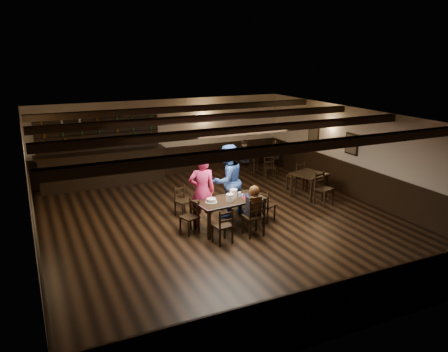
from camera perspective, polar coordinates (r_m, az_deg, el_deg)
name	(u,v)px	position (r m, az deg, el deg)	size (l,w,h in m)	color
ground	(224,223)	(11.39, 0.06, -6.18)	(10.00, 10.00, 0.00)	black
room_shell	(224,157)	(10.88, 0.02, 2.43)	(9.02, 10.02, 2.71)	beige
dining_table	(230,202)	(10.86, 0.74, -3.45)	(1.79, 1.03, 0.75)	black
chair_near_left	(224,224)	(10.04, 0.02, -6.25)	(0.45, 0.43, 0.86)	black
chair_near_right	(255,214)	(10.44, 4.08, -5.01)	(0.46, 0.44, 0.97)	black
chair_end_left	(192,214)	(10.68, -4.23, -4.93)	(0.47, 0.48, 0.84)	black
chair_end_right	(264,203)	(11.37, 5.29, -3.57)	(0.51, 0.52, 0.86)	black
chair_far_pushed	(182,198)	(11.83, -5.56, -2.93)	(0.48, 0.47, 0.81)	black
woman_pink	(202,191)	(10.97, -2.88, -1.98)	(0.67, 0.44, 1.83)	#EC3598
man_blue	(227,181)	(11.55, 0.45, -0.66)	(0.96, 0.75, 1.97)	#214F87
seated_person	(254,203)	(10.40, 3.93, -3.52)	(0.34, 0.51, 0.83)	black
cake	(211,201)	(10.65, -1.67, -3.23)	(0.29, 0.29, 0.09)	white
plate_stack_a	(230,198)	(10.71, 0.76, -2.83)	(0.19, 0.19, 0.18)	white
plate_stack_b	(234,193)	(10.95, 1.27, -2.29)	(0.19, 0.19, 0.22)	white
tea_light	(229,197)	(10.93, 0.69, -2.81)	(0.05, 0.05, 0.06)	#A5A8AD
salt_shaker	(242,196)	(10.96, 2.41, -2.60)	(0.04, 0.04, 0.10)	silver
pepper_shaker	(246,195)	(11.01, 2.89, -2.54)	(0.04, 0.04, 0.10)	#A5A8AD
drink_glass	(239,194)	(11.06, 2.03, -2.39)	(0.07, 0.07, 0.12)	silver
menu_red	(249,197)	(11.01, 3.26, -2.80)	(0.34, 0.24, 0.00)	maroon
menu_blue	(245,195)	(11.17, 2.75, -2.51)	(0.30, 0.21, 0.00)	#101A53
bar_counter	(102,164)	(14.87, -15.61, 1.54)	(4.15, 0.70, 2.20)	black
back_table_a	(309,176)	(13.39, 11.10, -0.06)	(1.11, 1.11, 0.75)	black
back_table_b	(261,157)	(15.68, 4.88, 2.52)	(0.96, 0.96, 0.75)	black
bg_patron_left	(244,151)	(15.57, 2.67, 3.29)	(0.25, 0.39, 0.79)	black
bg_patron_right	(274,150)	(16.14, 6.60, 3.45)	(0.24, 0.35, 0.68)	black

